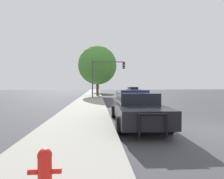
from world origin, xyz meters
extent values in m
plane|color=#3D3D42|center=(0.00, 0.00, 0.00)|extent=(110.00, 110.00, 0.00)
cube|color=#99968C|center=(-5.10, 0.00, 0.07)|extent=(3.00, 110.00, 0.13)
cube|color=black|center=(-2.52, 1.40, 0.65)|extent=(2.04, 5.27, 0.64)
cube|color=black|center=(-2.51, 1.66, 1.21)|extent=(1.69, 2.76, 0.47)
cylinder|color=black|center=(-1.66, -0.25, 0.33)|extent=(0.26, 0.66, 0.66)
cylinder|color=black|center=(-3.48, -0.19, 0.33)|extent=(0.26, 0.66, 0.66)
cylinder|color=black|center=(-1.55, 2.98, 0.33)|extent=(0.26, 0.66, 0.66)
cylinder|color=black|center=(-3.37, 3.04, 0.33)|extent=(0.26, 0.66, 0.66)
cylinder|color=black|center=(-2.19, -1.34, 0.56)|extent=(0.07, 0.07, 0.76)
cylinder|color=black|center=(-3.03, -1.32, 0.56)|extent=(0.07, 0.07, 0.76)
cylinder|color=black|center=(-2.61, -1.33, 0.90)|extent=(0.88, 0.10, 0.07)
cube|color=navy|center=(-2.51, 1.66, 1.49)|extent=(1.34, 0.25, 0.09)
cube|color=navy|center=(-1.58, 1.36, 0.68)|extent=(0.14, 3.75, 0.18)
cylinder|color=red|center=(-5.09, -3.70, 0.41)|extent=(0.21, 0.21, 0.56)
sphere|color=red|center=(-5.09, -3.70, 0.72)|extent=(0.22, 0.22, 0.22)
cylinder|color=red|center=(-5.26, -3.70, 0.47)|extent=(0.15, 0.08, 0.08)
cylinder|color=red|center=(-4.91, -3.70, 0.47)|extent=(0.15, 0.08, 0.08)
cylinder|color=#424247|center=(-4.89, 16.57, 2.54)|extent=(0.16, 0.16, 4.82)
cylinder|color=#424247|center=(-2.82, 16.57, 4.80)|extent=(4.14, 0.11, 0.11)
cube|color=black|center=(-0.75, 16.57, 4.35)|extent=(0.30, 0.24, 0.90)
sphere|color=red|center=(-0.75, 16.44, 4.65)|extent=(0.20, 0.20, 0.20)
sphere|color=orange|center=(-0.75, 16.44, 4.35)|extent=(0.20, 0.20, 0.20)
sphere|color=green|center=(-0.75, 16.44, 4.05)|extent=(0.20, 0.20, 0.20)
cube|color=#474C51|center=(2.36, 25.40, 0.62)|extent=(2.02, 4.02, 0.60)
cube|color=black|center=(2.35, 25.59, 1.14)|extent=(1.64, 2.13, 0.43)
cylinder|color=black|center=(3.30, 24.25, 0.32)|extent=(0.28, 0.66, 0.64)
cylinder|color=black|center=(1.59, 24.13, 0.32)|extent=(0.28, 0.66, 0.64)
cylinder|color=black|center=(3.13, 26.67, 0.32)|extent=(0.28, 0.66, 0.64)
cylinder|color=black|center=(1.42, 26.55, 0.32)|extent=(0.28, 0.66, 0.64)
cylinder|color=#4C3823|center=(-4.28, 32.03, 1.54)|extent=(0.31, 0.31, 2.83)
sphere|color=#999933|center=(-4.28, 32.03, 4.03)|extent=(3.91, 3.91, 3.91)
cylinder|color=#4C3823|center=(-4.22, 20.19, 1.62)|extent=(0.39, 0.39, 2.99)
sphere|color=#4C8E38|center=(-4.22, 20.19, 4.72)|extent=(5.83, 5.83, 5.83)
camera|label=1|loc=(-4.29, -6.41, 1.80)|focal=28.00mm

